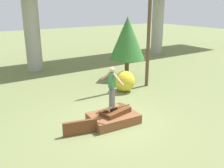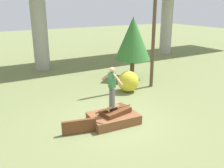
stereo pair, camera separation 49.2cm
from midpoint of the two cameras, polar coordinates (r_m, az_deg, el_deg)
ground_plane at (r=10.47m, az=1.69°, el=-8.77°), size 80.00×80.00×0.00m
scrap_pile at (r=10.38m, az=1.76°, el=-7.59°), size 2.03×1.50×0.64m
scrap_plank_loose at (r=9.59m, az=-6.05°, el=-9.70°), size 1.29×0.43×0.55m
skateboard at (r=10.10m, az=1.40°, el=-5.38°), size 0.75×0.35×0.09m
skater at (r=9.75m, az=1.45°, el=-0.11°), size 0.33×1.20×1.65m
utility_pole at (r=14.36m, az=10.65°, el=14.27°), size 1.30×0.20×7.47m
tree_behind_left at (r=16.03m, az=5.70°, el=10.32°), size 2.28×2.28×3.97m
bush_yellow_flowering at (r=13.87m, az=4.75°, el=0.59°), size 1.17×1.17×1.17m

